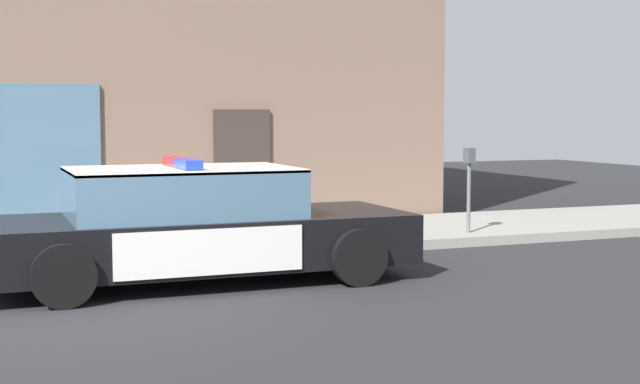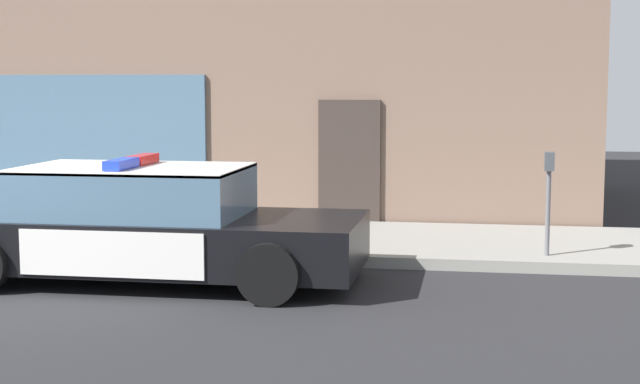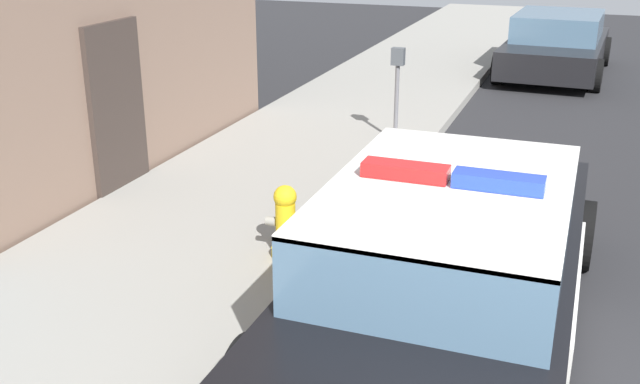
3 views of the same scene
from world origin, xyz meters
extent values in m
plane|color=#262628|center=(0.00, 0.00, 0.00)|extent=(48.00, 48.00, 0.00)
cube|color=gray|center=(0.00, 3.67, 0.07)|extent=(48.00, 3.10, 0.15)
cube|color=#382D28|center=(3.59, 5.24, 1.05)|extent=(1.00, 0.08, 2.10)
cube|color=black|center=(1.78, 0.92, 0.50)|extent=(5.07, 1.94, 0.60)
cube|color=silver|center=(3.40, 0.91, 0.67)|extent=(1.73, 1.88, 0.05)
cube|color=silver|center=(0.01, 0.93, 0.67)|extent=(1.43, 1.88, 0.05)
cube|color=silver|center=(1.68, 1.89, 0.50)|extent=(2.13, 0.04, 0.51)
cube|color=silver|center=(1.67, -0.05, 0.50)|extent=(2.13, 0.04, 0.51)
cube|color=yellow|center=(1.68, 1.90, 0.50)|extent=(0.22, 0.01, 0.26)
cube|color=slate|center=(1.58, 0.92, 1.07)|extent=(2.64, 1.73, 0.60)
cube|color=silver|center=(1.58, 0.92, 1.36)|extent=(2.64, 1.73, 0.04)
cube|color=red|center=(1.58, 1.26, 1.44)|extent=(0.20, 0.65, 0.11)
cube|color=blue|center=(1.58, 0.57, 1.44)|extent=(0.20, 0.65, 0.11)
cylinder|color=black|center=(3.46, 1.87, 0.34)|extent=(0.68, 0.22, 0.68)
cylinder|color=black|center=(3.45, -0.05, 0.34)|extent=(0.68, 0.22, 0.68)
cylinder|color=black|center=(0.11, 1.88, 0.34)|extent=(0.68, 0.22, 0.68)
cylinder|color=black|center=(0.11, -0.03, 0.34)|extent=(0.68, 0.22, 0.68)
cylinder|color=gold|center=(2.38, 2.59, 0.20)|extent=(0.28, 0.28, 0.10)
cylinder|color=gold|center=(2.38, 2.59, 0.47)|extent=(0.19, 0.19, 0.45)
sphere|color=gold|center=(2.38, 2.59, 0.77)|extent=(0.22, 0.22, 0.22)
cylinder|color=gray|center=(2.38, 2.59, 0.84)|extent=(0.06, 0.06, 0.05)
cylinder|color=gray|center=(2.38, 2.45, 0.50)|extent=(0.09, 0.10, 0.09)
cylinder|color=gray|center=(2.38, 2.74, 0.50)|extent=(0.09, 0.10, 0.09)
cylinder|color=gray|center=(2.53, 2.59, 0.46)|extent=(0.10, 0.12, 0.12)
cylinder|color=slate|center=(6.53, 2.62, 0.70)|extent=(0.06, 0.06, 1.10)
cube|color=#474C51|center=(6.53, 2.62, 1.37)|extent=(0.12, 0.18, 0.24)
camera|label=1|loc=(-0.72, -9.45, 2.00)|focal=49.70mm
camera|label=2|loc=(5.62, -9.63, 2.37)|focal=52.58mm
camera|label=3|loc=(-3.61, 0.03, 3.26)|focal=41.95mm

